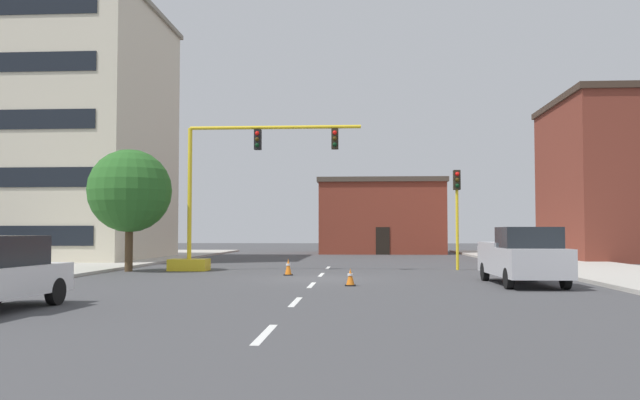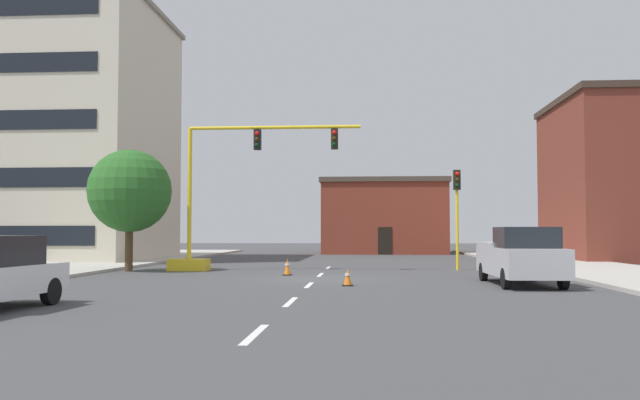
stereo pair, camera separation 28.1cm
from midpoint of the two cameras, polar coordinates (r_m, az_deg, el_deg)
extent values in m
plane|color=#424244|center=(26.05, -0.54, -6.76)|extent=(160.00, 160.00, 0.00)
cube|color=#B2ADA3|center=(36.97, -19.76, -5.30)|extent=(6.00, 56.00, 0.14)
cube|color=#B2ADA3|center=(35.65, 21.43, -5.37)|extent=(6.00, 56.00, 0.14)
cube|color=silver|center=(12.20, -5.40, -11.34)|extent=(0.16, 2.40, 0.01)
cube|color=silver|center=(17.61, -2.57, -8.69)|extent=(0.16, 2.40, 0.01)
cube|color=silver|center=(23.07, -1.08, -7.27)|extent=(0.16, 2.40, 0.01)
cube|color=silver|center=(28.54, -0.17, -6.40)|extent=(0.16, 2.40, 0.01)
cube|color=silver|center=(34.02, 0.44, -5.81)|extent=(0.16, 2.40, 0.01)
cube|color=beige|center=(46.87, -22.01, 5.11)|extent=(13.15, 12.52, 16.12)
cube|color=gray|center=(48.65, -21.83, 14.73)|extent=(13.55, 12.92, 0.30)
cube|color=black|center=(41.35, -25.80, 6.20)|extent=(10.78, 0.06, 1.10)
cube|color=black|center=(41.96, -25.71, 10.56)|extent=(10.78, 0.06, 1.10)
cube|color=black|center=(42.80, -25.62, 14.77)|extent=(10.78, 0.06, 1.10)
cube|color=brown|center=(57.67, 5.11, -1.62)|extent=(10.29, 8.20, 5.86)
cube|color=#4C4238|center=(57.82, 5.10, 1.48)|extent=(10.59, 8.50, 0.40)
cube|color=black|center=(53.54, 5.23, -3.50)|extent=(1.10, 0.06, 2.20)
cube|color=#3D2D23|center=(48.36, 25.52, 7.57)|extent=(11.14, 10.99, 0.40)
cube|color=yellow|center=(32.15, -11.38, -5.45)|extent=(1.80, 1.20, 0.55)
cylinder|color=yellow|center=(32.16, -11.32, 0.57)|extent=(0.20, 0.20, 6.20)
cylinder|color=yellow|center=(31.69, -4.13, 6.21)|extent=(8.10, 0.16, 0.16)
cube|color=black|center=(31.73, -5.59, 5.15)|extent=(0.32, 0.36, 0.95)
sphere|color=red|center=(31.58, -5.64, 5.69)|extent=(0.20, 0.20, 0.20)
sphere|color=#38280A|center=(31.54, -5.65, 5.19)|extent=(0.20, 0.20, 0.20)
sphere|color=black|center=(31.51, -5.65, 4.69)|extent=(0.20, 0.20, 0.20)
cube|color=black|center=(31.36, 1.03, 5.23)|extent=(0.32, 0.36, 0.95)
sphere|color=red|center=(31.21, 1.01, 5.78)|extent=(0.20, 0.20, 0.20)
sphere|color=#38280A|center=(31.17, 1.01, 5.27)|extent=(0.20, 0.20, 0.20)
sphere|color=black|center=(31.13, 1.01, 4.76)|extent=(0.20, 0.20, 0.20)
cylinder|color=yellow|center=(32.69, 11.40, -1.68)|extent=(0.14, 0.14, 4.80)
cube|color=black|center=(32.78, 11.37, 1.69)|extent=(0.32, 0.36, 0.95)
sphere|color=red|center=(32.62, 11.41, 2.19)|extent=(0.20, 0.20, 0.20)
sphere|color=#38280A|center=(32.60, 11.41, 1.70)|extent=(0.20, 0.20, 0.20)
sphere|color=black|center=(32.58, 11.42, 1.21)|extent=(0.20, 0.20, 0.20)
cylinder|color=#4C3823|center=(32.12, -16.26, -3.85)|extent=(0.36, 0.36, 2.29)
sphere|color=#286023|center=(32.17, -16.20, 0.77)|extent=(3.85, 3.85, 3.85)
cube|color=#BCBCC1|center=(24.19, 16.54, -5.03)|extent=(2.12, 5.44, 0.95)
cube|color=#1E2328|center=(23.30, 17.05, -3.08)|extent=(1.88, 1.84, 0.70)
cube|color=#BCBCC1|center=(25.33, 15.86, -3.67)|extent=(2.06, 2.85, 0.16)
cylinder|color=black|center=(22.70, 19.91, -6.34)|extent=(0.23, 0.68, 0.68)
cylinder|color=black|center=(22.22, 15.46, -6.48)|extent=(0.23, 0.68, 0.68)
cylinder|color=black|center=(26.22, 17.48, -5.87)|extent=(0.23, 0.68, 0.68)
cylinder|color=black|center=(25.81, 13.60, -5.97)|extent=(0.23, 0.68, 0.68)
cylinder|color=black|center=(18.13, -22.08, -7.25)|extent=(0.26, 0.69, 0.68)
cube|color=black|center=(22.76, 2.25, -7.29)|extent=(0.36, 0.36, 0.04)
cone|color=orange|center=(22.73, 2.25, -6.55)|extent=(0.28, 0.28, 0.55)
cylinder|color=white|center=(22.73, 2.25, -6.38)|extent=(0.19, 0.19, 0.08)
cube|color=black|center=(28.24, -3.02, -6.40)|extent=(0.36, 0.36, 0.04)
cone|color=orange|center=(28.22, -3.01, -5.69)|extent=(0.28, 0.28, 0.66)
cylinder|color=white|center=(28.22, -3.01, -5.53)|extent=(0.19, 0.19, 0.08)
camera|label=1|loc=(0.14, -90.24, 0.01)|focal=37.45mm
camera|label=2|loc=(0.14, 89.76, -0.01)|focal=37.45mm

